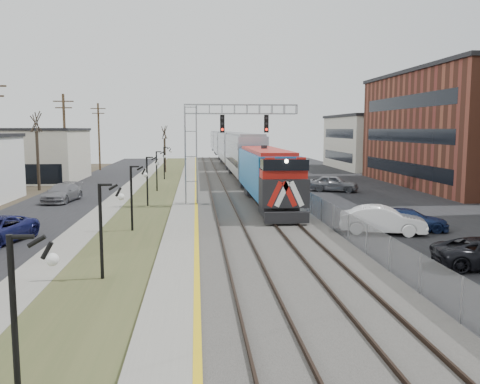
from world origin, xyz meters
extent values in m
plane|color=#473D2D|center=(0.00, 0.00, 0.00)|extent=(160.00, 160.00, 0.00)
cube|color=black|center=(-11.50, 35.00, 0.02)|extent=(7.00, 120.00, 0.04)
cube|color=gray|center=(-7.00, 35.00, 0.04)|extent=(2.00, 120.00, 0.08)
cube|color=#414927|center=(-4.00, 35.00, 0.03)|extent=(4.00, 120.00, 0.06)
cube|color=gray|center=(-1.00, 35.00, 0.12)|extent=(2.00, 120.00, 0.24)
cube|color=#595651|center=(4.00, 35.00, 0.10)|extent=(8.00, 120.00, 0.20)
cube|color=black|center=(16.00, 35.00, 0.02)|extent=(16.00, 120.00, 0.04)
cube|color=gold|center=(-0.12, 35.00, 0.24)|extent=(0.24, 120.00, 0.01)
cube|color=#2D2119|center=(1.25, 35.00, 0.28)|extent=(0.08, 120.00, 0.15)
cube|color=#2D2119|center=(2.75, 35.00, 0.28)|extent=(0.08, 120.00, 0.15)
cube|color=#2D2119|center=(4.75, 35.00, 0.28)|extent=(0.08, 120.00, 0.15)
cube|color=#2D2119|center=(6.25, 35.00, 0.28)|extent=(0.08, 120.00, 0.15)
cube|color=#1566AF|center=(5.50, 26.80, 2.47)|extent=(3.00, 17.00, 4.25)
cube|color=black|center=(5.50, 18.10, 0.70)|extent=(2.80, 0.50, 0.70)
cube|color=#989AA2|center=(5.50, 47.10, 3.01)|extent=(3.00, 22.00, 5.33)
cube|color=#989AA2|center=(5.50, 69.90, 3.01)|extent=(3.00, 22.00, 5.33)
cube|color=#989AA2|center=(5.50, 92.70, 3.01)|extent=(3.00, 22.00, 5.33)
cube|color=#989AA2|center=(5.50, 115.50, 3.01)|extent=(3.00, 22.00, 5.33)
cube|color=gray|center=(-0.50, 28.00, 4.00)|extent=(1.00, 1.00, 8.00)
cube|color=gray|center=(3.50, 28.00, 7.75)|extent=(9.00, 0.80, 0.80)
cube|color=black|center=(2.00, 27.55, 6.60)|extent=(0.35, 0.25, 1.40)
cube|color=black|center=(5.50, 27.55, 6.60)|extent=(0.35, 0.25, 1.40)
cylinder|color=black|center=(-4.00, -2.00, 2.00)|extent=(0.14, 0.14, 4.00)
cylinder|color=black|center=(-4.00, 8.00, 2.00)|extent=(0.14, 0.14, 4.00)
cylinder|color=black|center=(-4.00, 18.00, 2.00)|extent=(0.14, 0.14, 4.00)
cylinder|color=black|center=(-4.00, 28.00, 2.00)|extent=(0.14, 0.14, 4.00)
cylinder|color=black|center=(-4.00, 38.00, 2.00)|extent=(0.14, 0.14, 4.00)
cylinder|color=black|center=(-4.00, 50.00, 2.00)|extent=(0.14, 0.14, 4.00)
cylinder|color=#4C3823|center=(-14.50, 45.00, 5.00)|extent=(0.28, 0.28, 10.00)
cylinder|color=#4C3823|center=(-14.50, 65.00, 5.00)|extent=(0.28, 0.28, 10.00)
cube|color=gray|center=(8.20, 35.00, 0.80)|extent=(0.04, 120.00, 1.60)
cube|color=beige|center=(-21.00, 50.00, 3.00)|extent=(14.00, 12.00, 6.00)
cube|color=brown|center=(30.00, 40.00, 6.00)|extent=(16.00, 26.00, 12.00)
cube|color=beige|center=(30.00, 65.00, 4.00)|extent=(16.00, 18.00, 8.00)
cylinder|color=#382D23|center=(-16.00, 40.00, 2.97)|extent=(0.30, 0.30, 5.95)
cylinder|color=#382D23|center=(-4.50, 60.00, 2.45)|extent=(0.30, 0.30, 4.90)
imported|color=white|center=(10.83, 15.87, 0.82)|extent=(5.26, 3.16, 1.64)
imported|color=navy|center=(12.78, 16.62, 0.67)|extent=(4.89, 2.80, 1.34)
imported|color=gray|center=(13.48, 36.13, 0.81)|extent=(5.12, 3.69, 1.62)
imported|color=slate|center=(-11.47, 31.19, 0.76)|extent=(2.83, 5.46, 1.51)
camera|label=1|loc=(-0.11, -12.75, 6.19)|focal=38.00mm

